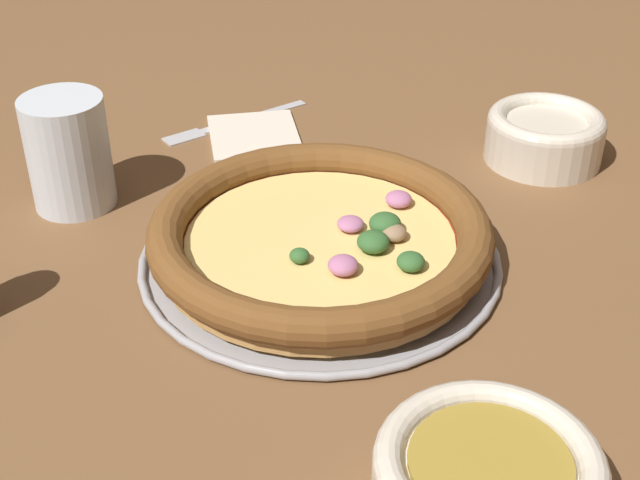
{
  "coord_description": "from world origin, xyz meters",
  "views": [
    {
      "loc": [
        -0.59,
        0.27,
        0.44
      ],
      "look_at": [
        0.0,
        0.0,
        0.02
      ],
      "focal_mm": 50.0,
      "sensor_mm": 36.0,
      "label": 1
    }
  ],
  "objects_px": {
    "pizza": "(321,236)",
    "drinking_cup": "(69,153)",
    "napkin": "(254,134)",
    "bowl_far": "(545,135)",
    "fork": "(229,123)",
    "pizza_tray": "(320,259)",
    "bowl_near": "(488,480)"
  },
  "relations": [
    {
      "from": "pizza_tray",
      "to": "bowl_far",
      "type": "distance_m",
      "value": 0.31
    },
    {
      "from": "fork",
      "to": "pizza_tray",
      "type": "bearing_deg",
      "value": 74.99
    },
    {
      "from": "bowl_far",
      "to": "bowl_near",
      "type": "bearing_deg",
      "value": 139.73
    },
    {
      "from": "fork",
      "to": "pizza",
      "type": "bearing_deg",
      "value": 75.11
    },
    {
      "from": "pizza_tray",
      "to": "fork",
      "type": "distance_m",
      "value": 0.3
    },
    {
      "from": "pizza",
      "to": "drinking_cup",
      "type": "height_order",
      "value": "drinking_cup"
    },
    {
      "from": "drinking_cup",
      "to": "fork",
      "type": "relative_size",
      "value": 0.6
    },
    {
      "from": "pizza",
      "to": "fork",
      "type": "xyz_separation_m",
      "value": [
        0.3,
        -0.02,
        -0.03
      ]
    },
    {
      "from": "bowl_far",
      "to": "fork",
      "type": "bearing_deg",
      "value": 51.84
    },
    {
      "from": "napkin",
      "to": "bowl_near",
      "type": "bearing_deg",
      "value": 174.31
    },
    {
      "from": "pizza_tray",
      "to": "fork",
      "type": "height_order",
      "value": "pizza_tray"
    },
    {
      "from": "bowl_far",
      "to": "napkin",
      "type": "distance_m",
      "value": 0.32
    },
    {
      "from": "pizza",
      "to": "pizza_tray",
      "type": "bearing_deg",
      "value": 53.12
    },
    {
      "from": "bowl_far",
      "to": "drinking_cup",
      "type": "distance_m",
      "value": 0.48
    },
    {
      "from": "pizza",
      "to": "bowl_far",
      "type": "bearing_deg",
      "value": -74.59
    },
    {
      "from": "drinking_cup",
      "to": "fork",
      "type": "bearing_deg",
      "value": -61.76
    },
    {
      "from": "bowl_near",
      "to": "fork",
      "type": "bearing_deg",
      "value": -3.79
    },
    {
      "from": "napkin",
      "to": "bowl_far",
      "type": "bearing_deg",
      "value": -124.08
    },
    {
      "from": "bowl_far",
      "to": "pizza_tray",
      "type": "bearing_deg",
      "value": 105.29
    },
    {
      "from": "pizza",
      "to": "bowl_near",
      "type": "bearing_deg",
      "value": 176.1
    },
    {
      "from": "drinking_cup",
      "to": "fork",
      "type": "height_order",
      "value": "drinking_cup"
    },
    {
      "from": "pizza_tray",
      "to": "pizza",
      "type": "xyz_separation_m",
      "value": [
        -0.0,
        -0.0,
        0.02
      ]
    },
    {
      "from": "pizza_tray",
      "to": "bowl_far",
      "type": "height_order",
      "value": "bowl_far"
    },
    {
      "from": "pizza",
      "to": "fork",
      "type": "relative_size",
      "value": 1.63
    },
    {
      "from": "bowl_far",
      "to": "pizza",
      "type": "bearing_deg",
      "value": 105.41
    },
    {
      "from": "fork",
      "to": "bowl_far",
      "type": "bearing_deg",
      "value": 130.63
    },
    {
      "from": "pizza_tray",
      "to": "fork",
      "type": "xyz_separation_m",
      "value": [
        0.3,
        -0.02,
        -0.0
      ]
    },
    {
      "from": "bowl_near",
      "to": "bowl_far",
      "type": "bearing_deg",
      "value": -40.27
    },
    {
      "from": "drinking_cup",
      "to": "napkin",
      "type": "distance_m",
      "value": 0.23
    },
    {
      "from": "bowl_near",
      "to": "fork",
      "type": "relative_size",
      "value": 0.77
    },
    {
      "from": "pizza",
      "to": "bowl_far",
      "type": "xyz_separation_m",
      "value": [
        0.08,
        -0.3,
        0.0
      ]
    },
    {
      "from": "bowl_near",
      "to": "napkin",
      "type": "distance_m",
      "value": 0.55
    }
  ]
}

